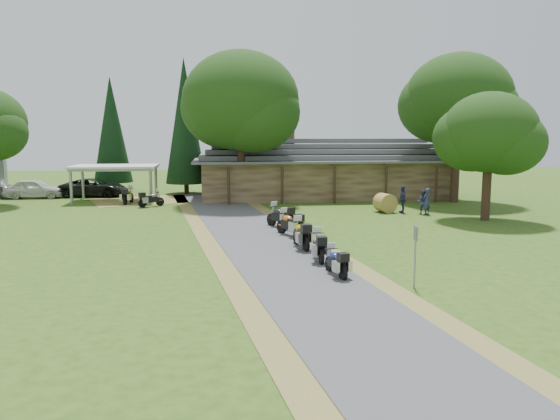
{
  "coord_description": "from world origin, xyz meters",
  "views": [
    {
      "loc": [
        -2.67,
        -20.89,
        5.27
      ],
      "look_at": [
        0.22,
        4.99,
        1.6
      ],
      "focal_mm": 35.0,
      "sensor_mm": 36.0,
      "label": 1
    }
  ],
  "objects": [
    {
      "name": "person_c",
      "position": [
        9.45,
        14.03,
        1.07
      ],
      "size": [
        0.56,
        0.69,
        2.14
      ],
      "primitive_type": "imported",
      "rotation": [
        0.0,
        0.0,
        4.49
      ],
      "color": "navy",
      "rests_on": "ground"
    },
    {
      "name": "motorcycle_carport_a",
      "position": [
        -9.52,
        20.89,
        0.66
      ],
      "size": [
        0.9,
        2.0,
        1.32
      ],
      "primitive_type": null,
      "rotation": [
        0.0,
        0.0,
        1.43
      ],
      "color": "yellow",
      "rests_on": "ground"
    },
    {
      "name": "cedar_near",
      "position": [
        -5.56,
        27.51,
        5.86
      ],
      "size": [
        3.55,
        3.55,
        11.72
      ],
      "primitive_type": "cone",
      "color": "black",
      "rests_on": "ground"
    },
    {
      "name": "motorcycle_row_e",
      "position": [
        0.69,
        9.07,
        0.71
      ],
      "size": [
        1.66,
        2.12,
        1.42
      ],
      "primitive_type": null,
      "rotation": [
        0.0,
        0.0,
        2.12
      ],
      "color": "black",
      "rests_on": "ground"
    },
    {
      "name": "motorcycle_row_a",
      "position": [
        1.59,
        -1.46,
        0.57
      ],
      "size": [
        0.85,
        1.75,
        1.15
      ],
      "primitive_type": null,
      "rotation": [
        0.0,
        0.0,
        1.76
      ],
      "color": "navy",
      "rests_on": "ground"
    },
    {
      "name": "person_b",
      "position": [
        10.58,
        13.32,
        0.93
      ],
      "size": [
        0.65,
        0.6,
        1.86
      ],
      "primitive_type": "imported",
      "rotation": [
        0.0,
        0.0,
        2.58
      ],
      "color": "navy",
      "rests_on": "ground"
    },
    {
      "name": "hay_bale",
      "position": [
        8.37,
        14.4,
        0.63
      ],
      "size": [
        1.49,
        1.41,
        1.26
      ],
      "primitive_type": "cylinder",
      "rotation": [
        1.57,
        0.0,
        0.22
      ],
      "color": "olive",
      "rests_on": "ground"
    },
    {
      "name": "oak_lodge_left",
      "position": [
        -1.0,
        20.39,
        6.18
      ],
      "size": [
        8.72,
        8.72,
        12.37
      ],
      "primitive_type": null,
      "color": "black",
      "rests_on": "ground"
    },
    {
      "name": "cedar_far",
      "position": [
        -12.16,
        29.57,
        5.14
      ],
      "size": [
        3.41,
        3.41,
        10.27
      ],
      "primitive_type": "cone",
      "color": "black",
      "rests_on": "ground"
    },
    {
      "name": "car_white_sedan",
      "position": [
        -17.71,
        25.39,
        0.99
      ],
      "size": [
        2.65,
        6.0,
        1.98
      ],
      "primitive_type": "imported",
      "rotation": [
        0.0,
        0.0,
        1.59
      ],
      "color": "silver",
      "rests_on": "ground"
    },
    {
      "name": "motorcycle_carport_b",
      "position": [
        -7.59,
        18.99,
        0.61
      ],
      "size": [
        1.8,
        1.5,
        1.22
      ],
      "primitive_type": null,
      "rotation": [
        0.0,
        0.0,
        0.61
      ],
      "color": "slate",
      "rests_on": "ground"
    },
    {
      "name": "carport",
      "position": [
        -10.74,
        22.75,
        1.4
      ],
      "size": [
        6.48,
        4.35,
        2.8
      ],
      "primitive_type": null,
      "rotation": [
        0.0,
        0.0,
        0.01
      ],
      "color": "silver",
      "rests_on": "ground"
    },
    {
      "name": "motorcycle_row_d",
      "position": [
        0.91,
        6.6,
        0.7
      ],
      "size": [
        1.5,
        2.12,
        1.4
      ],
      "primitive_type": null,
      "rotation": [
        0.0,
        0.0,
        2.03
      ],
      "color": "orange",
      "rests_on": "ground"
    },
    {
      "name": "person_a",
      "position": [
        10.72,
        13.01,
        1.02
      ],
      "size": [
        0.71,
        0.66,
        2.05
      ],
      "primitive_type": "imported",
      "rotation": [
        0.0,
        0.0,
        3.69
      ],
      "color": "navy",
      "rests_on": "ground"
    },
    {
      "name": "ground",
      "position": [
        0.0,
        0.0,
        0.0
      ],
      "size": [
        120.0,
        120.0,
        0.0
      ],
      "primitive_type": "plane",
      "color": "#2D4B15",
      "rests_on": "ground"
    },
    {
      "name": "motorcycle_row_b",
      "position": [
        1.41,
        1.06,
        0.66
      ],
      "size": [
        0.7,
        1.94,
        1.32
      ],
      "primitive_type": null,
      "rotation": [
        0.0,
        0.0,
        1.53
      ],
      "color": "#A7A9AE",
      "rests_on": "ground"
    },
    {
      "name": "driveway",
      "position": [
        -0.5,
        4.0,
        0.0
      ],
      "size": [
        51.95,
        51.95,
        0.0
      ],
      "primitive_type": "plane",
      "rotation": [
        0.0,
        0.0,
        0.14
      ],
      "color": "#4A4A4C",
      "rests_on": "ground"
    },
    {
      "name": "motorcycle_row_c",
      "position": [
        1.04,
        3.59,
        0.71
      ],
      "size": [
        0.93,
        2.14,
        1.42
      ],
      "primitive_type": null,
      "rotation": [
        0.0,
        0.0,
        1.7
      ],
      "color": "#D4AE00",
      "rests_on": "ground"
    },
    {
      "name": "lodge",
      "position": [
        6.0,
        24.0,
        2.45
      ],
      "size": [
        21.4,
        9.4,
        4.9
      ],
      "primitive_type": null,
      "color": "#4F3829",
      "rests_on": "ground"
    },
    {
      "name": "oak_driveway",
      "position": [
        13.45,
        10.45,
        4.3
      ],
      "size": [
        5.69,
        5.69,
        8.59
      ],
      "primitive_type": null,
      "color": "black",
      "rests_on": "ground"
    },
    {
      "name": "sign_post",
      "position": [
        3.94,
        -3.3,
        1.08
      ],
      "size": [
        0.39,
        0.06,
        2.16
      ],
      "primitive_type": null,
      "color": "gray",
      "rests_on": "ground"
    },
    {
      "name": "car_dark_suv",
      "position": [
        -13.12,
        26.02,
        1.14
      ],
      "size": [
        3.09,
        6.18,
        2.29
      ],
      "primitive_type": "imported",
      "rotation": [
        0.0,
        0.0,
        1.48
      ],
      "color": "black",
      "rests_on": "ground"
    },
    {
      "name": "oak_lodge_right",
      "position": [
        15.33,
        19.18,
        6.35
      ],
      "size": [
        8.01,
        8.01,
        12.7
      ],
      "primitive_type": null,
      "color": "black",
      "rests_on": "ground"
    }
  ]
}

